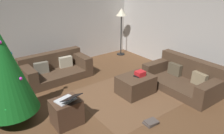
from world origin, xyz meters
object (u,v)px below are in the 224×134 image
ottoman (136,85)px  laptop (68,99)px  gift_box (140,73)px  book_stack (151,122)px  side_table (67,112)px  tv_remote (137,77)px  corner_lamp (121,16)px  couch_right (184,78)px  couch_left (55,69)px  christmas_tree (4,70)px

ottoman → laptop: laptop is taller
gift_box → laptop: bearing=-176.6°
book_stack → gift_box: bearing=56.5°
side_table → book_stack: 1.59m
ottoman → tv_remote: size_ratio=5.07×
ottoman → corner_lamp: (1.51, 2.39, 1.16)m
laptop → couch_right: bearing=-7.5°
tv_remote → laptop: bearing=168.3°
couch_right → corner_lamp: size_ratio=1.11×
side_table → corner_lamp: corner_lamp is taller
couch_left → ottoman: couch_left is taller
christmas_tree → book_stack: bearing=-39.1°
christmas_tree → tv_remote: bearing=-13.6°
couch_left → gift_box: 2.37m
christmas_tree → laptop: christmas_tree is taller
couch_left → corner_lamp: (2.67, 0.43, 1.12)m
christmas_tree → side_table: (0.78, -0.67, -0.82)m
couch_left → ottoman: size_ratio=2.20×
side_table → book_stack: size_ratio=1.96×
side_table → book_stack: bearing=-38.0°
couch_left → christmas_tree: 2.13m
couch_left → couch_right: (2.32, -2.49, 0.00)m
couch_right → tv_remote: couch_right is taller
book_stack → christmas_tree: bearing=140.9°
couch_left → side_table: (-0.65, -2.04, -0.01)m
couch_left → ottoman: (1.17, -1.96, -0.04)m
couch_left → gift_box: (1.27, -1.99, 0.23)m
couch_left → christmas_tree: (-1.43, -1.37, 0.80)m
ottoman → christmas_tree: christmas_tree is taller
tv_remote → book_stack: (-0.56, -1.02, -0.41)m
side_table → couch_right: bearing=-8.7°
couch_right → book_stack: couch_right is taller
couch_left → couch_right: size_ratio=0.99×
ottoman → couch_right: bearing=-24.7°
tv_remote → christmas_tree: (-2.59, 0.62, 0.62)m
couch_right → gift_box: 1.18m
couch_right → corner_lamp: corner_lamp is taller
laptop → corner_lamp: bearing=37.5°
couch_right → christmas_tree: christmas_tree is taller
couch_left → christmas_tree: size_ratio=0.91×
corner_lamp → side_table: bearing=-143.4°
couch_right → couch_left: bearing=44.1°
couch_right → christmas_tree: 3.99m
couch_left → laptop: 2.22m
couch_right → ottoman: (-1.15, 0.53, -0.05)m
ottoman → christmas_tree: bearing=167.1°
book_stack → corner_lamp: size_ratio=0.16×
couch_left → tv_remote: 2.31m
tv_remote → corner_lamp: size_ratio=0.10×
laptop → book_stack: laptop is taller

